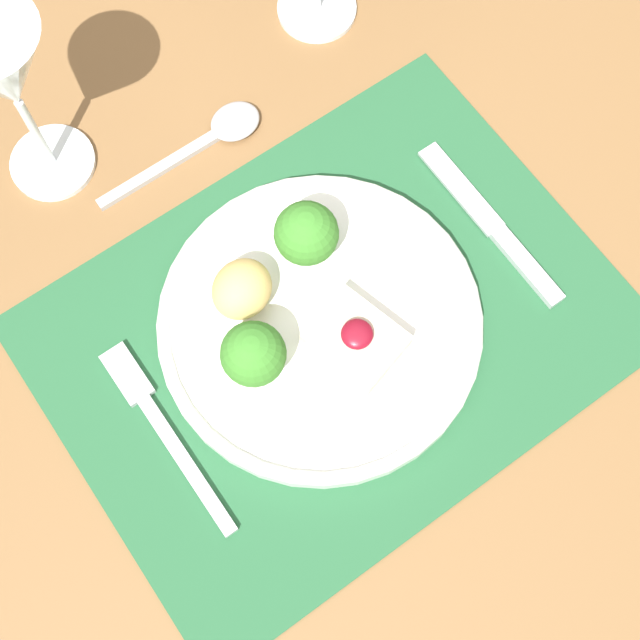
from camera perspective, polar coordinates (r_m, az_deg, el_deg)
name	(u,v)px	position (r m, az deg, el deg)	size (l,w,h in m)	color
ground_plane	(326,475)	(1.51, 0.40, -9.86)	(8.00, 8.00, 0.00)	#4C4742
dining_table	(331,356)	(0.84, 0.70, -2.34)	(1.50, 1.27, 0.76)	brown
placemat	(332,331)	(0.77, 0.77, -0.73)	(0.48, 0.36, 0.00)	#235633
dinner_plate	(313,318)	(0.76, -0.42, 0.10)	(0.28, 0.28, 0.08)	white
fork	(160,424)	(0.76, -10.19, -6.59)	(0.02, 0.19, 0.01)	#B2B2B7
knife	(499,234)	(0.82, 11.39, 5.43)	(0.02, 0.19, 0.01)	#B2B2B7
spoon	(216,133)	(0.86, -6.65, 11.79)	(0.17, 0.04, 0.01)	#B2B2B7
wine_glass_far	(3,75)	(0.76, -19.63, 14.55)	(0.09, 0.09, 0.19)	white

